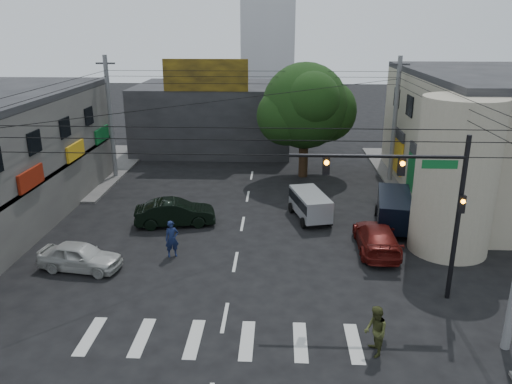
# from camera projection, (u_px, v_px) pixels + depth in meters

# --- Properties ---
(ground) EXTENTS (160.00, 160.00, 0.00)m
(ground) POSITION_uv_depth(u_px,v_px,m) (232.00, 281.00, 23.05)
(ground) COLOR black
(ground) RESTS_ON ground
(sidewalk_far_left) EXTENTS (16.00, 16.00, 0.15)m
(sidewalk_far_left) POSITION_uv_depth(u_px,v_px,m) (33.00, 168.00, 40.86)
(sidewalk_far_left) COLOR #514F4C
(sidewalk_far_left) RESTS_ON ground
(sidewalk_far_right) EXTENTS (16.00, 16.00, 0.15)m
(sidewalk_far_right) POSITION_uv_depth(u_px,v_px,m) (480.00, 174.00, 39.27)
(sidewalk_far_right) COLOR #514F4C
(sidewalk_far_right) RESTS_ON ground
(corner_column) EXTENTS (4.00, 4.00, 8.00)m
(corner_column) POSITION_uv_depth(u_px,v_px,m) (455.00, 177.00, 25.07)
(corner_column) COLOR gray
(corner_column) RESTS_ON ground
(building_far) EXTENTS (14.00, 10.00, 6.00)m
(building_far) POSITION_uv_depth(u_px,v_px,m) (214.00, 117.00, 46.87)
(building_far) COLOR #232326
(building_far) RESTS_ON ground
(billboard) EXTENTS (7.00, 0.30, 2.60)m
(billboard) POSITION_uv_depth(u_px,v_px,m) (206.00, 75.00, 40.86)
(billboard) COLOR olive
(billboard) RESTS_ON building_far
(street_tree) EXTENTS (6.40, 6.40, 8.70)m
(street_tree) POSITION_uv_depth(u_px,v_px,m) (305.00, 106.00, 37.21)
(street_tree) COLOR black
(street_tree) RESTS_ON ground
(traffic_gantry) EXTENTS (7.10, 0.35, 7.20)m
(traffic_gantry) POSITION_uv_depth(u_px,v_px,m) (420.00, 192.00, 20.21)
(traffic_gantry) COLOR black
(traffic_gantry) RESTS_ON ground
(utility_pole_far_left) EXTENTS (0.32, 0.32, 9.20)m
(utility_pole_far_left) POSITION_uv_depth(u_px,v_px,m) (110.00, 118.00, 37.19)
(utility_pole_far_left) COLOR #59595B
(utility_pole_far_left) RESTS_ON ground
(utility_pole_far_right) EXTENTS (0.32, 0.32, 9.20)m
(utility_pole_far_right) POSITION_uv_depth(u_px,v_px,m) (395.00, 121.00, 36.26)
(utility_pole_far_right) COLOR #59595B
(utility_pole_far_right) RESTS_ON ground
(dark_sedan) EXTENTS (3.32, 5.24, 1.53)m
(dark_sedan) POSITION_uv_depth(u_px,v_px,m) (175.00, 213.00, 29.30)
(dark_sedan) COLOR black
(dark_sedan) RESTS_ON ground
(white_compact) EXTENTS (2.85, 4.50, 1.37)m
(white_compact) POSITION_uv_depth(u_px,v_px,m) (80.00, 256.00, 23.98)
(white_compact) COLOR #B3B3AF
(white_compact) RESTS_ON ground
(maroon_sedan) EXTENTS (2.19, 5.04, 1.44)m
(maroon_sedan) POSITION_uv_depth(u_px,v_px,m) (377.00, 238.00, 26.00)
(maroon_sedan) COLOR #4F0E0B
(maroon_sedan) RESTS_ON ground
(silver_minivan) EXTENTS (4.59, 3.45, 1.64)m
(silver_minivan) POSITION_uv_depth(u_px,v_px,m) (310.00, 206.00, 30.18)
(silver_minivan) COLOR #A3A5AB
(silver_minivan) RESTS_ON ground
(navy_van) EXTENTS (5.39, 3.43, 1.91)m
(navy_van) POSITION_uv_depth(u_px,v_px,m) (394.00, 211.00, 29.05)
(navy_van) COLOR black
(navy_van) RESTS_ON ground
(traffic_officer) EXTENTS (1.04, 0.98, 1.91)m
(traffic_officer) POSITION_uv_depth(u_px,v_px,m) (172.00, 239.00, 25.26)
(traffic_officer) COLOR #121C40
(traffic_officer) RESTS_ON ground
(pedestrian_olive) EXTENTS (1.08, 0.92, 1.90)m
(pedestrian_olive) POSITION_uv_depth(u_px,v_px,m) (376.00, 331.00, 17.69)
(pedestrian_olive) COLOR #393E1D
(pedestrian_olive) RESTS_ON ground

